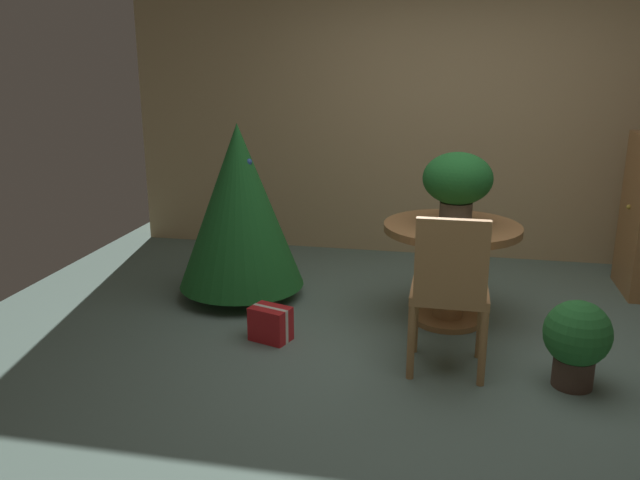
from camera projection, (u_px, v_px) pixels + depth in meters
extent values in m
plane|color=slate|center=(441.00, 354.00, 4.02)|extent=(6.60, 6.60, 0.00)
cube|color=tan|center=(455.00, 114.00, 5.74)|extent=(6.00, 0.10, 2.60)
cylinder|color=#9E6B3D|center=(447.00, 318.00, 4.52)|extent=(0.49, 0.49, 0.04)
cylinder|color=#9E6B3D|center=(450.00, 274.00, 4.43)|extent=(0.21, 0.21, 0.61)
cylinder|color=#9E6B3D|center=(453.00, 228.00, 4.34)|extent=(0.93, 0.93, 0.05)
cylinder|color=#665B51|center=(456.00, 213.00, 4.31)|extent=(0.22, 0.22, 0.15)
ellipsoid|color=#1E6628|center=(458.00, 178.00, 4.25)|extent=(0.46, 0.46, 0.35)
sphere|color=#E5A8B2|center=(447.00, 173.00, 4.39)|extent=(0.07, 0.07, 0.07)
sphere|color=#E5A8B2|center=(482.00, 170.00, 4.21)|extent=(0.05, 0.05, 0.05)
sphere|color=#E5A8B2|center=(447.00, 179.00, 4.18)|extent=(0.07, 0.07, 0.07)
sphere|color=#E5A8B2|center=(446.00, 179.00, 4.15)|extent=(0.06, 0.06, 0.06)
cylinder|color=#B27F4C|center=(415.00, 318.00, 3.99)|extent=(0.04, 0.04, 0.45)
cylinder|color=#B27F4C|center=(481.00, 324.00, 3.91)|extent=(0.04, 0.04, 0.45)
cylinder|color=#B27F4C|center=(411.00, 342.00, 3.65)|extent=(0.04, 0.04, 0.45)
cylinder|color=#B27F4C|center=(483.00, 348.00, 3.58)|extent=(0.04, 0.04, 0.45)
cube|color=#B27F4C|center=(450.00, 293.00, 3.71)|extent=(0.44, 0.40, 0.05)
cube|color=#B27F4C|center=(452.00, 260.00, 3.48)|extent=(0.40, 0.05, 0.46)
cylinder|color=brown|center=(243.00, 290.00, 4.98)|extent=(0.10, 0.10, 0.10)
cone|color=#1E6628|center=(240.00, 206.00, 4.80)|extent=(0.95, 0.95, 1.23)
sphere|color=gold|center=(238.00, 148.00, 4.75)|extent=(0.04, 0.04, 0.04)
sphere|color=silver|center=(218.00, 189.00, 4.86)|extent=(0.04, 0.04, 0.04)
sphere|color=red|center=(235.00, 230.00, 5.14)|extent=(0.04, 0.04, 0.04)
sphere|color=#2D51A8|center=(249.00, 162.00, 4.66)|extent=(0.05, 0.05, 0.05)
cube|color=red|center=(271.00, 324.00, 4.19)|extent=(0.29, 0.24, 0.23)
cube|color=silver|center=(271.00, 324.00, 4.19)|extent=(0.25, 0.11, 0.23)
sphere|color=#B29338|center=(629.00, 207.00, 4.94)|extent=(0.04, 0.04, 0.04)
cylinder|color=#4C382D|center=(573.00, 372.00, 3.61)|extent=(0.22, 0.22, 0.17)
sphere|color=#287533|center=(578.00, 333.00, 3.54)|extent=(0.37, 0.37, 0.37)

